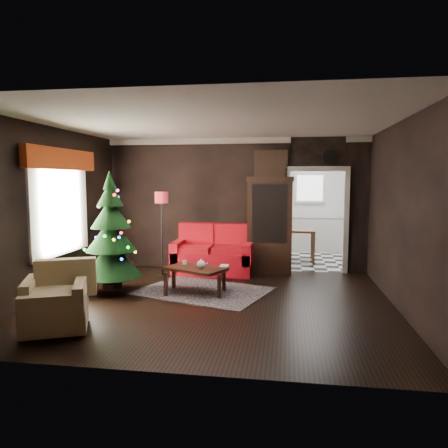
# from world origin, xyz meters

# --- Properties ---
(floor) EXTENTS (5.50, 5.50, 0.00)m
(floor) POSITION_xyz_m (0.00, 0.00, 0.00)
(floor) COLOR black
(floor) RESTS_ON ground
(ceiling) EXTENTS (5.50, 5.50, 0.00)m
(ceiling) POSITION_xyz_m (0.00, 0.00, 2.80)
(ceiling) COLOR white
(ceiling) RESTS_ON ground
(wall_back) EXTENTS (5.50, 0.00, 5.50)m
(wall_back) POSITION_xyz_m (0.00, 2.50, 1.40)
(wall_back) COLOR black
(wall_back) RESTS_ON ground
(wall_front) EXTENTS (5.50, 0.00, 5.50)m
(wall_front) POSITION_xyz_m (0.00, -2.50, 1.40)
(wall_front) COLOR black
(wall_front) RESTS_ON ground
(wall_left) EXTENTS (0.00, 5.50, 5.50)m
(wall_left) POSITION_xyz_m (-2.75, 0.00, 1.40)
(wall_left) COLOR black
(wall_left) RESTS_ON ground
(wall_right) EXTENTS (0.00, 5.50, 5.50)m
(wall_right) POSITION_xyz_m (2.75, 0.00, 1.40)
(wall_right) COLOR black
(wall_right) RESTS_ON ground
(doorway) EXTENTS (1.10, 0.10, 2.10)m
(doorway) POSITION_xyz_m (1.70, 2.50, 1.05)
(doorway) COLOR beige
(doorway) RESTS_ON ground
(left_window) EXTENTS (0.05, 1.60, 1.40)m
(left_window) POSITION_xyz_m (-2.71, 0.20, 1.45)
(left_window) COLOR white
(left_window) RESTS_ON wall_left
(valance) EXTENTS (0.12, 2.10, 0.35)m
(valance) POSITION_xyz_m (-2.63, 0.20, 2.27)
(valance) COLOR #A13411
(valance) RESTS_ON wall_left
(kitchen_floor) EXTENTS (3.00, 3.00, 0.00)m
(kitchen_floor) POSITION_xyz_m (1.70, 4.00, 0.00)
(kitchen_floor) COLOR silver
(kitchen_floor) RESTS_ON ground
(kitchen_window) EXTENTS (0.70, 0.06, 0.70)m
(kitchen_window) POSITION_xyz_m (1.70, 5.45, 1.70)
(kitchen_window) COLOR white
(kitchen_window) RESTS_ON ground
(rug) EXTENTS (2.50, 2.14, 0.01)m
(rug) POSITION_xyz_m (-0.32, 0.60, 0.01)
(rug) COLOR #402833
(rug) RESTS_ON ground
(loveseat) EXTENTS (1.70, 0.90, 1.00)m
(loveseat) POSITION_xyz_m (-0.40, 2.05, 0.50)
(loveseat) COLOR maroon
(loveseat) RESTS_ON ground
(curio_cabinet) EXTENTS (0.90, 0.45, 1.90)m
(curio_cabinet) POSITION_xyz_m (0.75, 2.27, 0.95)
(curio_cabinet) COLOR black
(curio_cabinet) RESTS_ON ground
(floor_lamp) EXTENTS (0.38, 0.38, 1.72)m
(floor_lamp) POSITION_xyz_m (-1.39, 1.73, 0.83)
(floor_lamp) COLOR black
(floor_lamp) RESTS_ON ground
(christmas_tree) EXTENTS (1.18, 1.18, 1.93)m
(christmas_tree) POSITION_xyz_m (-1.84, 0.29, 1.05)
(christmas_tree) COLOR black
(christmas_tree) RESTS_ON ground
(armchair) EXTENTS (1.08, 1.08, 0.84)m
(armchair) POSITION_xyz_m (-1.80, -1.57, 0.46)
(armchair) COLOR tan
(armchair) RESTS_ON ground
(coffee_table) EXTENTS (1.13, 0.94, 0.44)m
(coffee_table) POSITION_xyz_m (-0.42, 0.45, 0.23)
(coffee_table) COLOR black
(coffee_table) RESTS_ON rug
(teapot) EXTENTS (0.19, 0.19, 0.15)m
(teapot) POSITION_xyz_m (-0.31, 0.37, 0.53)
(teapot) COLOR white
(teapot) RESTS_ON coffee_table
(cup_a) EXTENTS (0.09, 0.09, 0.07)m
(cup_a) POSITION_xyz_m (-0.67, 0.69, 0.49)
(cup_a) COLOR white
(cup_a) RESTS_ON coffee_table
(cup_b) EXTENTS (0.08, 0.08, 0.06)m
(cup_b) POSITION_xyz_m (-0.34, 0.46, 0.48)
(cup_b) COLOR white
(cup_b) RESTS_ON coffee_table
(book) EXTENTS (0.15, 0.02, 0.20)m
(book) POSITION_xyz_m (-0.03, 0.63, 0.55)
(book) COLOR #81745B
(book) RESTS_ON coffee_table
(wall_clock) EXTENTS (0.32, 0.32, 0.06)m
(wall_clock) POSITION_xyz_m (1.95, 2.45, 2.38)
(wall_clock) COLOR white
(wall_clock) RESTS_ON wall_back
(painting) EXTENTS (0.62, 0.05, 0.52)m
(painting) POSITION_xyz_m (0.75, 2.46, 2.25)
(painting) COLOR tan
(painting) RESTS_ON wall_back
(kitchen_counter) EXTENTS (1.80, 0.60, 0.90)m
(kitchen_counter) POSITION_xyz_m (1.70, 5.20, 0.45)
(kitchen_counter) COLOR silver
(kitchen_counter) RESTS_ON ground
(kitchen_table) EXTENTS (0.70, 0.70, 0.75)m
(kitchen_table) POSITION_xyz_m (1.40, 3.70, 0.38)
(kitchen_table) COLOR brown
(kitchen_table) RESTS_ON ground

